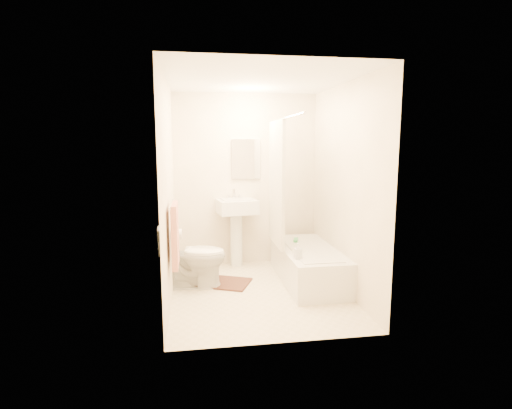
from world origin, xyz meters
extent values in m
plane|color=beige|center=(0.00, 0.00, 0.00)|extent=(2.40, 2.40, 0.00)
plane|color=white|center=(0.00, 0.00, 2.40)|extent=(2.40, 2.40, 0.00)
cube|color=beige|center=(0.00, 1.20, 1.20)|extent=(2.00, 0.02, 2.40)
cube|color=beige|center=(-1.00, 0.00, 1.20)|extent=(0.02, 2.40, 2.40)
cube|color=beige|center=(1.00, 0.00, 1.20)|extent=(0.02, 2.40, 2.40)
cube|color=white|center=(0.00, 1.18, 1.50)|extent=(0.40, 0.03, 0.55)
cylinder|color=silver|center=(0.30, 0.10, 2.00)|extent=(0.03, 1.70, 0.03)
cube|color=silver|center=(0.30, 0.50, 1.22)|extent=(0.04, 0.80, 1.55)
cylinder|color=silver|center=(-0.96, -0.25, 1.10)|extent=(0.02, 0.60, 0.02)
cube|color=#CC7266|center=(-0.93, -0.25, 0.78)|extent=(0.06, 0.45, 0.66)
cylinder|color=white|center=(-0.93, 0.12, 0.70)|extent=(0.11, 0.12, 0.12)
imported|color=white|center=(-0.75, 0.33, 0.38)|extent=(0.82, 0.52, 0.76)
cube|color=#4E271B|center=(-0.39, 0.36, 0.01)|extent=(0.75, 0.67, 0.02)
imported|color=white|center=(0.42, -0.12, 0.51)|extent=(0.09, 0.09, 0.18)
cube|color=green|center=(0.60, 0.64, 0.45)|extent=(0.11, 0.19, 0.04)
camera|label=1|loc=(-0.71, -4.38, 1.73)|focal=28.00mm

